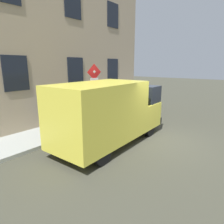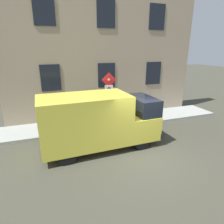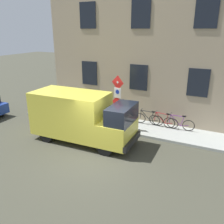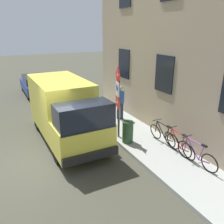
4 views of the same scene
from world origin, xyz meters
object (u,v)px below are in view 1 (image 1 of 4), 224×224
Objects in this scene: bicycle_purple at (112,105)px; bicycle_red at (104,107)px; pedestrian at (49,110)px; litter_bin at (101,114)px; delivery_van at (110,112)px; sign_post_stacked at (94,88)px; bicycle_black at (95,109)px.

bicycle_purple is 1.00× the size of bicycle_red.
bicycle_red is 1.00× the size of pedestrian.
bicycle_red is 1.91× the size of litter_bin.
delivery_van reaches higher than litter_bin.
pedestrian is at bearing 58.89° from sign_post_stacked.
sign_post_stacked is 1.70× the size of bicycle_black.
sign_post_stacked is 2.38m from pedestrian.
sign_post_stacked is at bearing 41.83° from bicycle_black.
pedestrian is at bearing -0.89° from bicycle_purple.
bicycle_purple is 1.73m from bicycle_black.
bicycle_purple is at bearing 38.34° from pedestrian.
bicycle_black is 1.91× the size of litter_bin.
bicycle_black is at bearing 39.67° from pedestrian.
bicycle_black is 3.33m from pedestrian.
delivery_van is at bearing 139.47° from litter_bin.
bicycle_red is at bearing -3.45° from bicycle_purple.
sign_post_stacked is 3.25× the size of litter_bin.
pedestrian is at bearing 68.38° from litter_bin.
sign_post_stacked reaches higher than bicycle_black.
bicycle_purple and bicycle_red have the same top height.
delivery_van reaches higher than bicycle_red.
sign_post_stacked is 2.32m from delivery_van.
litter_bin is (0.15, -0.61, -1.41)m from sign_post_stacked.
delivery_van is at bearing 49.80° from bicycle_black.
bicycle_red is at bearing 42.29° from delivery_van.
delivery_van reaches higher than bicycle_black.
sign_post_stacked is 1.70× the size of bicycle_red.
bicycle_red is 0.86m from bicycle_black.
bicycle_purple is 1.90× the size of litter_bin.
pedestrian is (-0.22, 4.14, 0.56)m from bicycle_red.
bicycle_purple is 5.04m from pedestrian.
delivery_van is 4.21m from bicycle_black.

